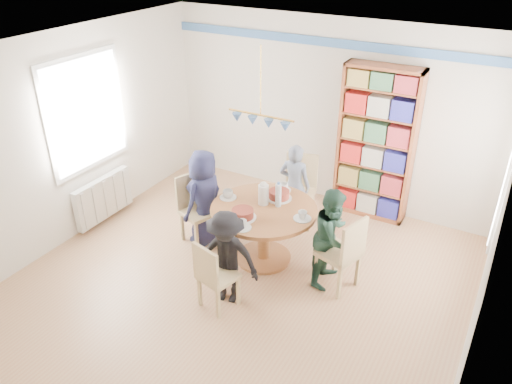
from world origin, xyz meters
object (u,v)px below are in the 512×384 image
Objects in this scene: dining_table at (264,221)px; chair_left at (195,205)px; chair_right at (345,251)px; person_far at (294,186)px; chair_far at (300,186)px; bookshelf at (376,145)px; person_near at (226,258)px; person_left at (205,198)px; radiator at (104,198)px; person_right at (333,237)px; chair_near at (213,274)px.

chair_left is at bearing -178.29° from dining_table.
dining_table is 1.07m from chair_right.
person_far is (-0.03, 0.93, 0.05)m from dining_table.
bookshelf reaches higher than chair_far.
person_near is at bearing -89.32° from dining_table.
bookshelf is at bearing 142.53° from person_left.
bookshelf reaches higher than radiator.
chair_right is at bearing -113.85° from person_right.
bookshelf reaches higher than person_left.
radiator is at bearing 95.51° from person_right.
chair_right is at bearing -46.00° from chair_far.
chair_right is 0.78× the size of person_far.
person_far is (-0.92, 0.91, 0.00)m from person_right.
dining_table is at bearing -89.59° from chair_far.
person_right reaches higher than chair_far.
person_far is (-0.00, 2.01, 0.14)m from chair_near.
bookshelf reaches higher than person_right.
person_left is (-0.84, 1.07, 0.18)m from chair_near.
chair_near is at bearing -91.72° from dining_table.
bookshelf is (-0.28, 1.82, 0.55)m from chair_right.
chair_near is 1.37m from person_left.
person_left reaches higher than person_near.
chair_near is at bearing 140.25° from person_right.
dining_table is 1.39× the size of chair_left.
dining_table is 1.07× the size of person_far.
person_far reaches higher than chair_right.
chair_right reaches higher than dining_table.
person_right is at bearing 129.22° from person_far.
person_far is at bearing -101.13° from chair_far.
person_left is (-1.94, 0.06, 0.13)m from chair_right.
person_left is at bearing 128.12° from chair_near.
chair_right is 0.22m from person_right.
chair_right is 0.78× the size of person_right.
radiator is 0.77× the size of dining_table.
dining_table is 1.15× the size of person_near.
person_right is 1.00× the size of person_far.
person_left is at bearing 12.09° from chair_left.
radiator is 0.88× the size of person_near.
dining_table is at bearing 85.83° from person_far.
chair_left is at bearing 179.27° from chair_right.
radiator is 2.52m from person_near.
dining_table is 1.06m from chair_far.
person_left is 2.46m from bookshelf.
bookshelf is (0.83, 0.83, 0.46)m from person_far.
person_right is (0.89, 0.02, 0.05)m from dining_table.
person_near reaches higher than chair_near.
bookshelf is at bearing 98.66° from chair_right.
chair_left is at bearing 9.91° from radiator.
radiator is at bearing 153.39° from person_near.
person_right is (0.90, -1.04, 0.06)m from chair_far.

